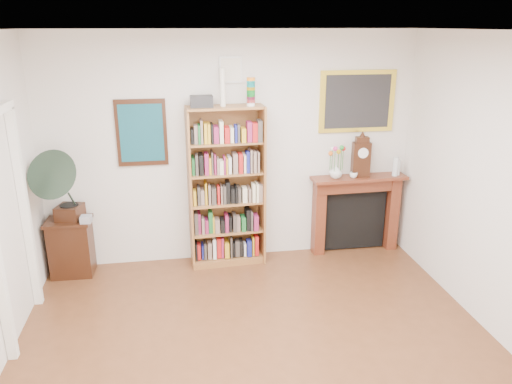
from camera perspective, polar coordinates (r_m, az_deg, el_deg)
room at (r=3.72m, az=1.71°, el=-4.31°), size 4.51×5.01×2.81m
door_casing at (r=5.06m, az=-26.52°, el=-1.65°), size 0.08×1.02×2.17m
teal_poster at (r=5.97m, az=-12.94°, el=6.61°), size 0.58×0.04×0.78m
small_picture at (r=5.89m, az=-2.92°, el=13.79°), size 0.26×0.04×0.30m
gilt_painting at (r=6.30m, az=11.50°, el=10.11°), size 0.95×0.04×0.75m
bookshelf at (r=5.97m, az=-3.42°, el=1.54°), size 0.92×0.37×2.26m
side_cabinet at (r=6.31m, az=-20.34°, el=-5.93°), size 0.52×0.38×0.69m
fireplace at (r=6.59m, az=11.30°, el=-1.71°), size 1.22×0.32×1.03m
gramophone at (r=5.90m, az=-21.22°, el=1.11°), size 0.69×0.79×0.89m
cd_stack at (r=6.02m, az=-18.85°, el=-2.95°), size 0.13×0.13×0.08m
mantel_clock at (r=6.34m, az=11.91°, el=3.86°), size 0.23×0.14×0.51m
flower_vase at (r=6.26m, az=9.12°, el=2.32°), size 0.20×0.20×0.17m
teacup at (r=6.32m, az=11.08°, el=1.92°), size 0.12×0.12×0.08m
bottle_left at (r=6.52m, az=15.65°, el=2.82°), size 0.07×0.07×0.24m
bottle_right at (r=6.56m, az=15.89°, el=2.72°), size 0.06×0.06×0.20m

